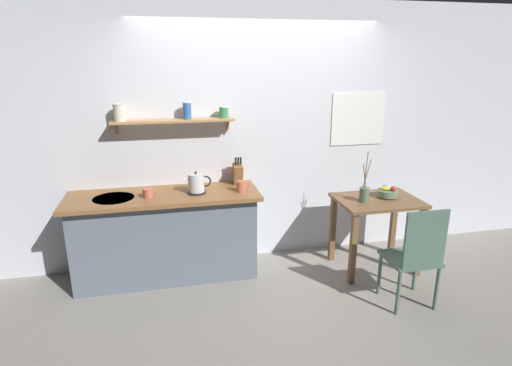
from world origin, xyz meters
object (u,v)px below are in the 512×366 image
object	(u,v)px
dining_table	(377,213)
twig_vase	(364,194)
dining_chair_near	(416,254)
electric_kettle	(197,184)
coffee_mug_spare	(241,186)
knife_block	(238,173)
fruit_bowl	(387,192)
coffee_mug_by_sink	(148,193)

from	to	relation	value
dining_table	twig_vase	distance (m)	0.30
dining_chair_near	electric_kettle	bearing A→B (deg)	151.37
coffee_mug_spare	twig_vase	bearing A→B (deg)	-10.53
coffee_mug_spare	knife_block	bearing A→B (deg)	87.49
fruit_bowl	electric_kettle	distance (m)	1.94
dining_chair_near	knife_block	distance (m)	1.86
dining_table	twig_vase	bearing A→B (deg)	-166.67
dining_chair_near	twig_vase	bearing A→B (deg)	102.86
twig_vase	dining_table	bearing A→B (deg)	13.33
fruit_bowl	twig_vase	size ratio (longest dim) A/B	0.40
electric_kettle	coffee_mug_spare	distance (m)	0.43
dining_table	dining_chair_near	world-z (taller)	dining_chair_near
electric_kettle	coffee_mug_by_sink	bearing A→B (deg)	-176.30
dining_table	fruit_bowl	distance (m)	0.24
dining_table	knife_block	world-z (taller)	knife_block
dining_chair_near	coffee_mug_by_sink	world-z (taller)	coffee_mug_by_sink
twig_vase	electric_kettle	distance (m)	1.65
twig_vase	knife_block	size ratio (longest dim) A/B	1.74
coffee_mug_spare	coffee_mug_by_sink	bearing A→B (deg)	178.79
fruit_bowl	coffee_mug_spare	world-z (taller)	coffee_mug_spare
electric_kettle	coffee_mug_spare	xyz separation A→B (m)	(0.43, -0.05, -0.04)
dining_table	coffee_mug_by_sink	size ratio (longest dim) A/B	6.33
twig_vase	coffee_mug_spare	size ratio (longest dim) A/B	3.74
dining_chair_near	knife_block	size ratio (longest dim) A/B	3.25
dining_table	fruit_bowl	size ratio (longest dim) A/B	4.01
knife_block	coffee_mug_spare	distance (m)	0.27
coffee_mug_by_sink	fruit_bowl	bearing A→B (deg)	-3.99
twig_vase	dining_chair_near	bearing A→B (deg)	-77.14
dining_chair_near	twig_vase	world-z (taller)	twig_vase
dining_chair_near	electric_kettle	size ratio (longest dim) A/B	3.67
knife_block	dining_table	bearing A→B (deg)	-18.22
dining_table	coffee_mug_by_sink	world-z (taller)	coffee_mug_by_sink
dining_table	dining_chair_near	xyz separation A→B (m)	(-0.02, -0.75, -0.09)
dining_table	coffee_mug_spare	xyz separation A→B (m)	(-1.37, 0.18, 0.33)
dining_chair_near	coffee_mug_spare	size ratio (longest dim) A/B	6.95
twig_vase	coffee_mug_by_sink	distance (m)	2.09
dining_chair_near	coffee_mug_spare	world-z (taller)	coffee_mug_spare
dining_table	electric_kettle	distance (m)	1.85
electric_kettle	coffee_mug_spare	world-z (taller)	electric_kettle
twig_vase	coffee_mug_spare	bearing A→B (deg)	169.47
electric_kettle	knife_block	size ratio (longest dim) A/B	0.89
knife_block	dining_chair_near	bearing A→B (deg)	-41.62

